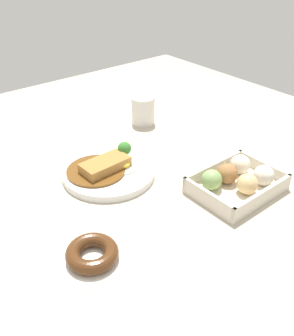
# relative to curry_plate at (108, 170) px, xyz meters

# --- Properties ---
(ground_plane) EXTENTS (1.60, 1.60, 0.00)m
(ground_plane) POSITION_rel_curry_plate_xyz_m (-0.05, 0.07, -0.02)
(ground_plane) COLOR #B2A893
(curry_plate) EXTENTS (0.24, 0.24, 0.07)m
(curry_plate) POSITION_rel_curry_plate_xyz_m (0.00, 0.00, 0.00)
(curry_plate) COLOR white
(curry_plate) RESTS_ON ground_plane
(donut_box) EXTENTS (0.21, 0.16, 0.06)m
(donut_box) POSITION_rel_curry_plate_xyz_m (-0.21, 0.25, 0.01)
(donut_box) COLOR beige
(donut_box) RESTS_ON ground_plane
(chocolate_ring_donut) EXTENTS (0.14, 0.14, 0.03)m
(chocolate_ring_donut) POSITION_rel_curry_plate_xyz_m (0.19, 0.22, -0.00)
(chocolate_ring_donut) COLOR white
(chocolate_ring_donut) RESTS_ON ground_plane
(coffee_mug) EXTENTS (0.07, 0.07, 0.09)m
(coffee_mug) POSITION_rel_curry_plate_xyz_m (-0.26, -0.18, 0.03)
(coffee_mug) COLOR silver
(coffee_mug) RESTS_ON ground_plane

